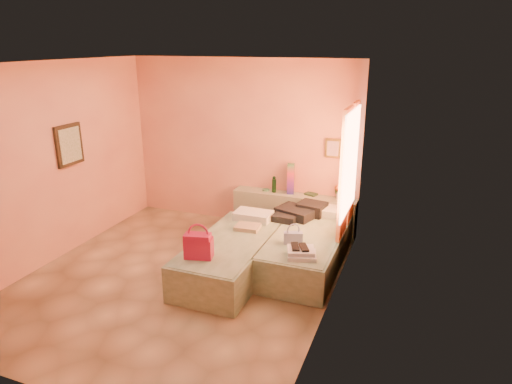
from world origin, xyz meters
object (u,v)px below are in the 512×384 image
blue_handbag (293,238)px  water_bottle (274,185)px  bed_right (307,250)px  magenta_handbag (199,245)px  bed_left (232,257)px  headboard_ledge (294,213)px  flower_vase (340,191)px  green_book (311,194)px  towel_stack (302,253)px

blue_handbag → water_bottle: bearing=97.4°
bed_right → magenta_handbag: size_ratio=5.88×
bed_left → magenta_handbag: 0.76m
bed_left → water_bottle: water_bottle is taller
headboard_ledge → magenta_handbag: (-0.55, -2.32, 0.33)m
bed_left → bed_right: (0.90, 0.57, 0.00)m
headboard_ledge → blue_handbag: 1.59m
water_bottle → flower_vase: (1.10, 0.02, 0.01)m
bed_right → magenta_handbag: magenta_handbag is taller
bed_right → magenta_handbag: (-1.07, -1.19, 0.41)m
green_book → flower_vase: flower_vase is taller
bed_left → headboard_ledge: bearing=77.7°
headboard_ledge → bed_right: (0.52, -1.13, -0.08)m
bed_left → magenta_handbag: bearing=-105.4°
headboard_ledge → bed_right: headboard_ledge is taller
flower_vase → magenta_handbag: flower_vase is taller
flower_vase → towel_stack: 1.90m
flower_vase → magenta_handbag: bearing=-118.9°
bed_right → water_bottle: 1.53m
green_book → towel_stack: size_ratio=0.54×
blue_handbag → towel_stack: (0.21, -0.34, -0.03)m
headboard_ledge → flower_vase: (0.75, 0.03, 0.47)m
water_bottle → flower_vase: bearing=1.2°
magenta_handbag → blue_handbag: magenta_handbag is taller
blue_handbag → towel_stack: bearing=-77.9°
bed_left → bed_right: size_ratio=1.00×
water_bottle → blue_handbag: 1.71m
green_book → magenta_handbag: (-0.81, -2.39, -0.01)m
bed_left → magenta_handbag: size_ratio=5.88×
flower_vase → blue_handbag: bearing=-101.8°
magenta_handbag → flower_vase: bearing=47.9°
flower_vase → towel_stack: size_ratio=0.82×
bed_left → green_book: 1.93m
blue_handbag → headboard_ledge: bearing=85.9°
headboard_ledge → bed_left: 1.74m
headboard_ledge → magenta_handbag: 2.40m
bed_right → water_bottle: bearing=127.9°
headboard_ledge → towel_stack: (0.64, -1.85, 0.23)m
bed_right → towel_stack: size_ratio=5.71×
headboard_ledge → water_bottle: (-0.35, 0.00, 0.45)m
water_bottle → headboard_ledge: bearing=-0.6°
water_bottle → magenta_handbag: water_bottle is taller
green_book → blue_handbag: bearing=-62.7°
bed_right → towel_stack: bearing=-80.8°
green_book → magenta_handbag: 2.53m
magenta_handbag → green_book: bearing=58.2°
bed_right → green_book: 1.30m
bed_right → headboard_ledge: bearing=115.1°
green_book → water_bottle: bearing=-151.7°
magenta_handbag → blue_handbag: (0.97, 0.81, -0.08)m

